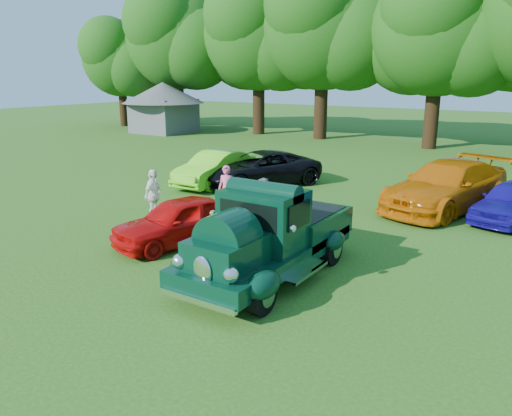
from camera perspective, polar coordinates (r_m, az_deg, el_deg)
The scene contains 12 objects.
ground at distance 11.32m, azimuth -2.02°, elevation -8.49°, with size 120.00×120.00×0.00m, color #245213.
hero_pickup at distance 11.42m, azimuth 1.55°, elevation -3.44°, with size 2.46×5.28×2.06m.
red_convertible at distance 13.80m, azimuth -8.69°, elevation -1.42°, with size 1.52×3.78×1.29m, color #C00908.
back_car_lime at distance 20.99m, azimuth -4.73°, elevation 4.54°, with size 1.48×4.23×1.39m, color #60D41C.
back_car_black at distance 20.83m, azimuth 0.43°, elevation 4.53°, with size 2.35×5.10×1.42m, color black.
back_car_orange at distance 18.19m, azimuth 20.95°, elevation 2.36°, with size 2.32×5.70×1.65m, color #BC5B06.
back_car_blue at distance 17.61m, azimuth 27.21°, elevation 0.66°, with size 1.52×3.77×1.28m, color #140C8A.
spectator_pink at distance 16.49m, azimuth -3.37°, elevation 2.07°, with size 0.60×0.39×1.63m, color #DD5B82.
spectator_grey at distance 14.77m, azimuth 0.89°, elevation 0.41°, with size 0.76×0.59×1.57m, color slate.
spectator_white at distance 15.99m, azimuth -11.64°, elevation 1.41°, with size 0.97×0.40×1.66m, color white.
gazebo at distance 40.70m, azimuth -10.54°, elevation 11.86°, with size 6.40×6.40×3.90m.
tree_line at distance 32.90m, azimuth 23.38°, elevation 18.53°, with size 63.00×9.36×12.24m.
Camera 1 is at (6.01, -8.45, 4.53)m, focal length 35.00 mm.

